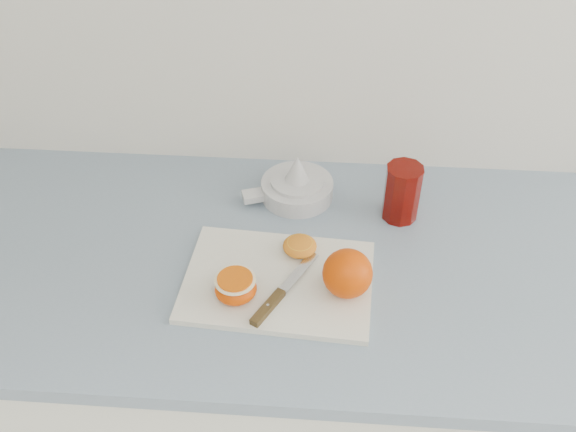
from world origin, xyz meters
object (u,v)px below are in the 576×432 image
(cutting_board, at_px, (278,281))
(half_orange, at_px, (236,287))
(citrus_juicer, at_px, (296,186))
(red_tumbler, at_px, (402,194))
(counter, at_px, (348,397))

(cutting_board, bearing_deg, half_orange, -145.74)
(citrus_juicer, relative_size, red_tumbler, 1.57)
(counter, relative_size, citrus_juicer, 13.62)
(red_tumbler, bearing_deg, counter, -119.60)
(citrus_juicer, bearing_deg, cutting_board, -93.80)
(half_orange, bearing_deg, citrus_juicer, 73.98)
(half_orange, bearing_deg, red_tumbler, 40.29)
(citrus_juicer, bearing_deg, counter, -52.56)
(counter, relative_size, cutting_board, 7.69)
(counter, relative_size, half_orange, 35.13)
(half_orange, xyz_separation_m, citrus_juicer, (0.08, 0.29, -0.01))
(cutting_board, height_order, red_tumbler, red_tumbler)
(half_orange, distance_m, red_tumbler, 0.38)
(half_orange, height_order, citrus_juicer, citrus_juicer)
(cutting_board, xyz_separation_m, citrus_juicer, (0.02, 0.25, 0.02))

